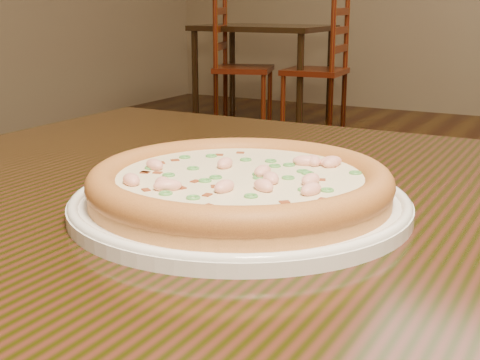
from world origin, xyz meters
The scene contains 6 objects.
hero_table centered at (0.13, -0.76, 0.65)m, with size 1.20×0.80×0.75m.
plate centered at (0.01, -0.81, 0.76)m, with size 0.31×0.31×0.02m.
pizza centered at (0.01, -0.81, 0.78)m, with size 0.28×0.28×0.03m.
bg_table_left centered at (-2.10, 3.45, 0.65)m, with size 1.00×0.70×0.75m.
chair_a centered at (-2.20, 3.19, 0.44)m, with size 0.53×0.53×0.95m.
chair_b centered at (-1.54, 3.30, 0.44)m, with size 0.45×0.45×0.95m.
Camera 1 is at (0.29, -1.33, 0.94)m, focal length 50.00 mm.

